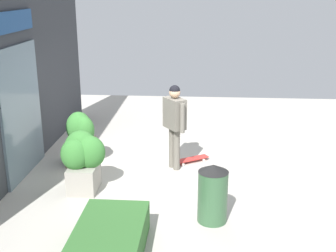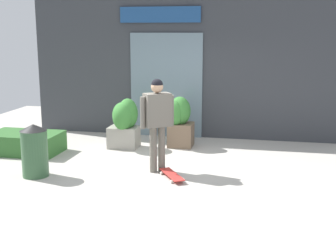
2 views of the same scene
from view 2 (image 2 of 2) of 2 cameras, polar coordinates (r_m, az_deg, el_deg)
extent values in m
plane|color=#B2ADA3|center=(8.39, -1.21, -5.31)|extent=(12.00, 12.00, 0.00)
cube|color=#383A3F|center=(10.73, 2.13, 9.02)|extent=(7.39, 0.25, 3.90)
cube|color=slate|center=(10.73, -0.22, 5.15)|extent=(1.72, 0.06, 2.45)
cube|color=navy|center=(10.67, -1.03, 13.90)|extent=(1.90, 0.05, 0.36)
cylinder|color=#666056|center=(8.11, -0.83, -2.87)|extent=(0.13, 0.13, 0.83)
cylinder|color=#666056|center=(8.05, -1.87, -2.98)|extent=(0.13, 0.13, 0.83)
cube|color=#6B665B|center=(7.93, -1.37, 2.05)|extent=(0.52, 0.48, 0.59)
cylinder|color=#6B665B|center=(8.04, 0.42, 1.96)|extent=(0.09, 0.09, 0.56)
cylinder|color=#6B665B|center=(7.84, -3.21, 1.68)|extent=(0.09, 0.09, 0.56)
sphere|color=tan|center=(7.87, -1.39, 4.98)|extent=(0.22, 0.22, 0.22)
sphere|color=black|center=(7.86, -1.39, 5.25)|extent=(0.20, 0.20, 0.20)
cube|color=red|center=(7.81, 0.48, -6.12)|extent=(0.57, 0.75, 0.02)
cylinder|color=silver|center=(7.64, 1.88, -6.86)|extent=(0.05, 0.06, 0.05)
cylinder|color=silver|center=(7.57, 0.43, -7.04)|extent=(0.05, 0.06, 0.05)
cylinder|color=silver|center=(8.07, 0.53, -5.81)|extent=(0.05, 0.06, 0.05)
cylinder|color=silver|center=(8.01, -0.85, -5.97)|extent=(0.05, 0.06, 0.05)
cube|color=gray|center=(9.84, -5.61, -1.41)|extent=(0.63, 0.48, 0.46)
ellipsoid|color=#387A33|center=(9.75, -5.12, 1.54)|extent=(0.43, 0.60, 0.66)
ellipsoid|color=#387A33|center=(9.62, -5.69, 1.21)|extent=(0.43, 0.56, 0.59)
ellipsoid|color=#387A33|center=(9.87, -5.83, 1.39)|extent=(0.42, 0.50, 0.56)
cube|color=brown|center=(9.90, 1.64, -1.11)|extent=(0.52, 0.53, 0.52)
ellipsoid|color=#387A33|center=(9.80, 1.48, 1.90)|extent=(0.48, 0.50, 0.63)
ellipsoid|color=#387A33|center=(9.71, 0.89, 1.64)|extent=(0.38, 0.41, 0.57)
cylinder|color=#335938|center=(8.16, -16.48, -3.35)|extent=(0.45, 0.45, 0.81)
cone|color=black|center=(8.05, -16.68, -0.17)|extent=(0.46, 0.46, 0.11)
cube|color=#33662D|center=(9.84, -17.62, -2.04)|extent=(1.47, 0.90, 0.42)
camera|label=1|loc=(12.22, -43.46, 13.18)|focal=47.10mm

